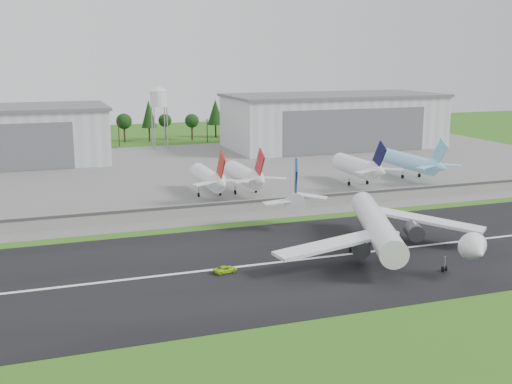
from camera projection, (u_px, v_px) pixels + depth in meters
name	position (u px, v px, depth m)	size (l,w,h in m)	color
ground	(360.00, 270.00, 132.60)	(600.00, 600.00, 0.00)	#1E5714
runway	(338.00, 256.00, 141.80)	(320.00, 60.00, 0.10)	black
runway_centerline	(338.00, 255.00, 141.79)	(220.00, 1.00, 0.02)	white
apron	(207.00, 172.00, 243.14)	(320.00, 150.00, 0.10)	slate
blast_fence	(267.00, 204.00, 182.88)	(240.00, 0.61, 3.50)	gray
hangar_east	(333.00, 120.00, 306.40)	(102.00, 47.00, 25.20)	silver
water_tower	(159.00, 96.00, 296.22)	(8.40, 8.40, 29.40)	#99999E
utility_poles	(164.00, 144.00, 316.84)	(230.00, 3.00, 12.00)	black
treeline	(159.00, 141.00, 330.66)	(320.00, 16.00, 22.00)	black
main_airliner	(377.00, 231.00, 143.47)	(53.50, 57.33, 18.17)	white
ground_vehicle	(226.00, 269.00, 130.52)	(2.29, 4.96, 1.38)	#A8D619
parked_jet_red_a	(210.00, 178.00, 198.32)	(7.36, 31.29, 16.54)	white
parked_jet_red_b	(247.00, 176.00, 202.24)	(7.36, 31.29, 16.61)	white
parked_jet_navy	(361.00, 167.00, 215.45)	(7.36, 31.29, 16.92)	white
parked_jet_skyblue	(414.00, 162.00, 227.96)	(7.36, 37.29, 16.57)	#90D7FA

